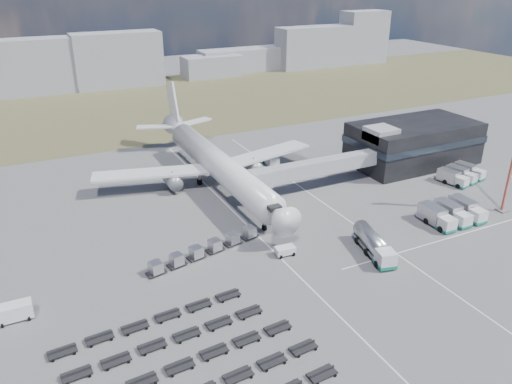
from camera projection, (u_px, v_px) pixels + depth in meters
name	position (u px, v px, depth m)	size (l,w,h in m)	color
ground	(289.00, 253.00, 83.05)	(420.00, 420.00, 0.00)	#565659
grass_strip	(132.00, 106.00, 173.17)	(420.00, 90.00, 0.01)	#444229
lane_markings	(328.00, 233.00, 89.44)	(47.12, 110.00, 0.01)	silver
terminal	(413.00, 142.00, 119.79)	(30.40, 16.40, 11.00)	black
jet_bridge	(307.00, 169.00, 104.13)	(30.30, 3.80, 7.05)	#939399
airliner	(215.00, 162.00, 107.42)	(51.59, 64.53, 17.62)	silver
skyline	(88.00, 65.00, 197.53)	(289.43, 25.19, 24.87)	gray
fuel_tanker	(374.00, 244.00, 82.10)	(5.42, 11.67, 3.66)	silver
pushback_tug	(285.00, 251.00, 82.28)	(3.30, 1.85, 1.48)	silver
utility_van	(14.00, 312.00, 66.75)	(4.67, 2.11, 2.46)	silver
catering_truck	(271.00, 161.00, 119.02)	(3.41, 6.29, 2.74)	silver
service_trucks_near	(452.00, 213.00, 92.96)	(10.34, 7.88, 3.11)	silver
service_trucks_far	(461.00, 174.00, 111.06)	(10.21, 8.48, 2.75)	silver
uld_row	(206.00, 249.00, 82.05)	(21.21, 6.43, 1.94)	black
baggage_dollies	(181.00, 368.00, 58.61)	(32.92, 23.20, 0.83)	black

